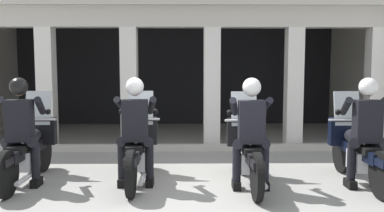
% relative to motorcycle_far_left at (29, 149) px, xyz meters
% --- Properties ---
extents(ground_plane, '(80.00, 80.00, 0.00)m').
position_rel_motorcycle_far_left_xyz_m(ground_plane, '(2.47, 2.52, -0.50)').
color(ground_plane, gray).
extents(station_building, '(10.02, 4.20, 3.17)m').
position_rel_motorcycle_far_left_xyz_m(station_building, '(2.04, 4.80, 1.49)').
color(station_building, black).
rests_on(station_building, ground).
extents(kerb_strip, '(9.52, 0.24, 0.12)m').
position_rel_motorcycle_far_left_xyz_m(kerb_strip, '(2.04, 2.25, -0.44)').
color(kerb_strip, '#B7B5AD').
rests_on(kerb_strip, ground).
extents(motorcycle_far_left, '(0.62, 2.04, 1.35)m').
position_rel_motorcycle_far_left_xyz_m(motorcycle_far_left, '(0.00, 0.00, 0.00)').
color(motorcycle_far_left, black).
rests_on(motorcycle_far_left, ground).
extents(police_officer_far_left, '(0.63, 0.61, 1.58)m').
position_rel_motorcycle_far_left_xyz_m(police_officer_far_left, '(-0.00, -0.28, 0.44)').
color(police_officer_far_left, black).
rests_on(police_officer_far_left, ground).
extents(motorcycle_center_left, '(0.62, 2.04, 1.35)m').
position_rel_motorcycle_far_left_xyz_m(motorcycle_center_left, '(1.65, -0.00, 0.00)').
color(motorcycle_center_left, black).
rests_on(motorcycle_center_left, ground).
extents(police_officer_center_left, '(0.63, 0.61, 1.58)m').
position_rel_motorcycle_far_left_xyz_m(police_officer_center_left, '(1.64, -0.28, 0.44)').
color(police_officer_center_left, black).
rests_on(police_officer_center_left, ground).
extents(motorcycle_center_right, '(0.62, 2.04, 1.35)m').
position_rel_motorcycle_far_left_xyz_m(motorcycle_center_right, '(3.29, -0.17, 0.00)').
color(motorcycle_center_right, black).
rests_on(motorcycle_center_right, ground).
extents(police_officer_center_right, '(0.63, 0.61, 1.58)m').
position_rel_motorcycle_far_left_xyz_m(police_officer_center_right, '(3.29, -0.46, 0.44)').
color(police_officer_center_right, black).
rests_on(police_officer_center_right, ground).
extents(motorcycle_far_right, '(0.62, 2.04, 1.35)m').
position_rel_motorcycle_far_left_xyz_m(motorcycle_far_right, '(4.94, -0.14, 0.00)').
color(motorcycle_far_right, black).
rests_on(motorcycle_far_right, ground).
extents(police_officer_far_right, '(0.63, 0.61, 1.58)m').
position_rel_motorcycle_far_left_xyz_m(police_officer_far_right, '(4.94, -0.42, 0.44)').
color(police_officer_far_right, black).
rests_on(police_officer_far_right, ground).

